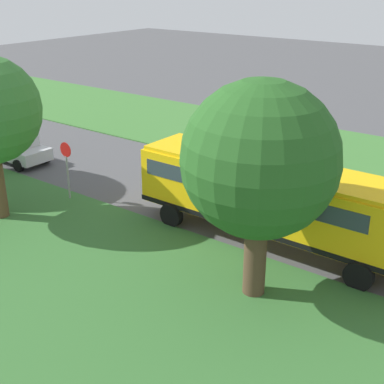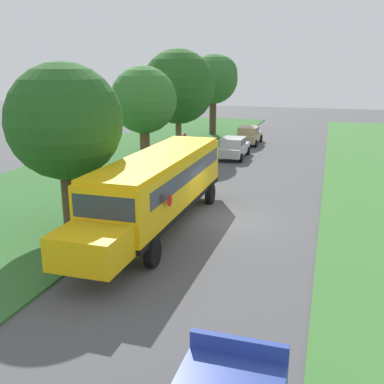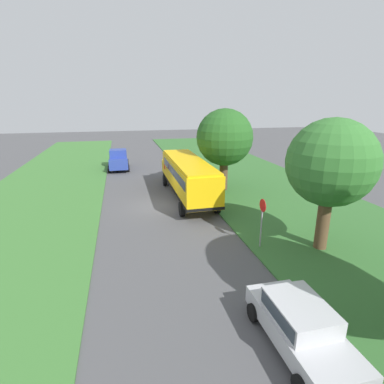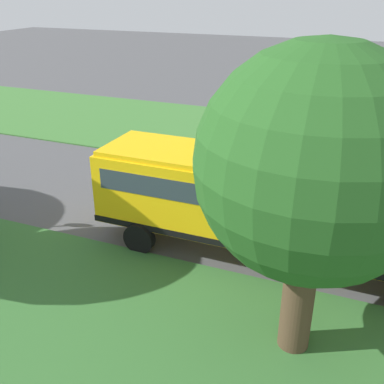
% 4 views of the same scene
% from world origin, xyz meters
% --- Properties ---
extents(ground_plane, '(120.00, 120.00, 0.00)m').
position_xyz_m(ground_plane, '(0.00, 0.00, 0.00)').
color(ground_plane, '#4C4C4F').
extents(grass_verge, '(12.00, 80.00, 0.08)m').
position_xyz_m(grass_verge, '(-10.00, 0.00, 0.04)').
color(grass_verge, '#33662D').
rests_on(grass_verge, ground).
extents(grass_far_side, '(10.00, 80.00, 0.07)m').
position_xyz_m(grass_far_side, '(9.00, 0.00, 0.04)').
color(grass_far_side, '#3D7533').
rests_on(grass_far_side, ground).
extents(school_bus, '(2.85, 12.42, 3.16)m').
position_xyz_m(school_bus, '(-2.70, -1.67, 1.92)').
color(school_bus, yellow).
rests_on(school_bus, ground).
extents(car_silver_nearest, '(2.02, 4.40, 1.56)m').
position_xyz_m(car_silver_nearest, '(-2.80, 14.29, 0.88)').
color(car_silver_nearest, '#B7B7BC').
rests_on(car_silver_nearest, ground).
extents(oak_tree_beside_bus, '(4.76, 4.76, 6.99)m').
position_xyz_m(oak_tree_beside_bus, '(-6.13, -3.05, 4.59)').
color(oak_tree_beside_bus, '#4C3826').
rests_on(oak_tree_beside_bus, ground).
extents(stop_sign, '(0.08, 0.68, 2.74)m').
position_xyz_m(stop_sign, '(-4.60, 7.79, 1.74)').
color(stop_sign, gray).
rests_on(stop_sign, ground).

